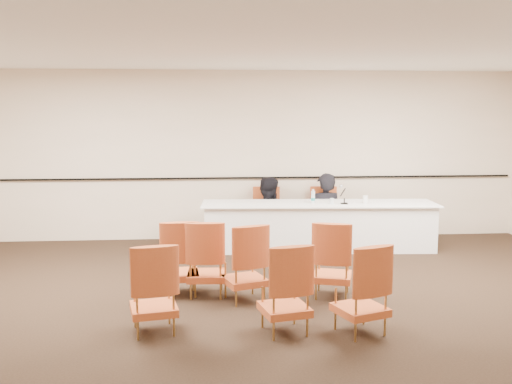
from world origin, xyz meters
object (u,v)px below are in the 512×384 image
(aud_chair_front_right, at_px, (333,259))
(aud_chair_back_left, at_px, (153,287))
(panel_table, at_px, (319,226))
(aud_chair_extra, at_px, (179,257))
(panelist_second_chair, at_px, (267,215))
(aud_chair_front_left, at_px, (206,258))
(panelist_main_chair, at_px, (325,215))
(aud_chair_back_mid, at_px, (285,288))
(microphone, at_px, (344,195))
(coffee_cup, at_px, (365,200))
(panelist_main, at_px, (325,221))
(aud_chair_back_right, at_px, (361,288))
(water_bottle, at_px, (313,196))
(aud_chair_front_mid, at_px, (245,262))
(drinking_glass, at_px, (332,201))
(panelist_second, at_px, (267,223))

(aud_chair_front_right, height_order, aud_chair_back_left, same)
(panel_table, height_order, aud_chair_extra, aud_chair_extra)
(panelist_second_chair, xyz_separation_m, aud_chair_front_left, (-1.04, -2.92, 0.00))
(panel_table, distance_m, panelist_main_chair, 0.60)
(aud_chair_back_mid, bearing_deg, microphone, 54.63)
(panel_table, xyz_separation_m, coffee_cup, (0.75, -0.11, 0.45))
(panel_table, height_order, microphone, microphone)
(panelist_main_chair, xyz_separation_m, aud_chair_front_left, (-2.06, -2.87, 0.00))
(aud_chair_back_mid, height_order, aud_chair_extra, same)
(panelist_main, bearing_deg, coffee_cup, 120.76)
(panelist_main_chair, bearing_deg, panel_table, -107.44)
(panel_table, xyz_separation_m, aud_chair_extra, (-2.18, -2.24, 0.09))
(aud_chair_back_mid, height_order, aud_chair_back_right, same)
(aud_chair_front_right, distance_m, aud_chair_back_left, 2.31)
(water_bottle, distance_m, aud_chair_back_right, 3.71)
(panel_table, distance_m, aud_chair_front_mid, 2.91)
(aud_chair_front_left, bearing_deg, water_bottle, 55.63)
(panelist_main_chair, relative_size, aud_chair_front_mid, 1.00)
(aud_chair_front_mid, bearing_deg, aud_chair_front_right, -14.67)
(aud_chair_front_left, xyz_separation_m, aud_chair_back_mid, (0.81, -1.29, 0.00))
(drinking_glass, height_order, coffee_cup, coffee_cup)
(drinking_glass, bearing_deg, panelist_second, 142.42)
(panelist_second, relative_size, coffee_cup, 12.34)
(panelist_second, bearing_deg, aud_chair_back_mid, 98.43)
(panel_table, bearing_deg, aud_chair_back_mid, -102.84)
(panelist_second, xyz_separation_m, panelist_second_chair, (0.00, 0.00, 0.14))
(aud_chair_front_left, bearing_deg, aud_chair_extra, 171.46)
(aud_chair_back_left, distance_m, aud_chair_back_right, 2.12)
(aud_chair_front_mid, distance_m, aud_chair_back_left, 1.36)
(panelist_second_chair, bearing_deg, aud_chair_front_mid, -97.08)
(microphone, distance_m, water_bottle, 0.52)
(panelist_second, bearing_deg, panelist_main, -171.72)
(panelist_second_chair, xyz_separation_m, aud_chair_back_mid, (-0.23, -4.21, 0.00))
(panelist_main_chair, bearing_deg, water_bottle, -116.42)
(microphone, relative_size, drinking_glass, 3.08)
(panelist_second_chair, relative_size, aud_chair_back_right, 1.00)
(panel_table, height_order, aud_chair_front_mid, aud_chair_front_mid)
(panel_table, distance_m, microphone, 0.68)
(coffee_cup, xyz_separation_m, aud_chair_back_mid, (-1.78, -3.48, -0.37))
(panelist_main_chair, xyz_separation_m, aud_chair_back_mid, (-1.25, -4.15, 0.00))
(panelist_main_chair, bearing_deg, aud_chair_back_left, -119.41)
(aud_chair_front_right, bearing_deg, aud_chair_front_left, -169.78)
(panelist_main, height_order, panelist_second, panelist_main)
(drinking_glass, bearing_deg, aud_chair_front_mid, -123.17)
(aud_chair_back_mid, bearing_deg, water_bottle, 62.55)
(aud_chair_front_left, xyz_separation_m, aud_chair_extra, (-0.33, 0.07, 0.00))
(panelist_main, height_order, aud_chair_extra, panelist_main)
(aud_chair_extra, bearing_deg, panelist_second, 59.68)
(aud_chair_back_mid, bearing_deg, coffee_cup, 49.97)
(coffee_cup, bearing_deg, panelist_second, 154.85)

